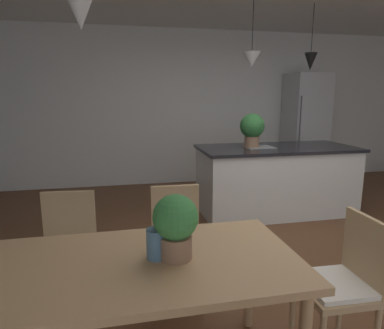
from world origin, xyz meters
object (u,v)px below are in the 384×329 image
at_px(chair_kitchen_end, 343,281).
at_px(potted_plant_on_table, 175,224).
at_px(chair_far_left, 67,249).
at_px(chair_far_right, 178,239).
at_px(refrigerator, 305,128).
at_px(potted_plant_on_island, 252,128).
at_px(vase_on_dining_table, 156,244).
at_px(kitchen_island, 276,179).
at_px(dining_table, 124,275).

bearing_deg(chair_kitchen_end, potted_plant_on_table, -179.87).
xyz_separation_m(chair_kitchen_end, chair_far_left, (-1.67, 0.80, 0.00)).
distance_m(chair_far_right, refrigerator, 4.37).
distance_m(potted_plant_on_island, potted_plant_on_table, 2.86).
bearing_deg(vase_on_dining_table, potted_plant_on_table, -10.26).
distance_m(refrigerator, potted_plant_on_table, 5.05).
height_order(chair_far_left, refrigerator, refrigerator).
height_order(chair_far_left, potted_plant_on_island, potted_plant_on_island).
height_order(chair_far_left, vase_on_dining_table, vase_on_dining_table).
distance_m(chair_far_right, vase_on_dining_table, 0.89).
xyz_separation_m(refrigerator, vase_on_dining_table, (-3.16, -3.99, -0.16)).
xyz_separation_m(chair_far_right, refrigerator, (2.92, 3.21, 0.50)).
xyz_separation_m(kitchen_island, potted_plant_on_table, (-1.77, -2.48, 0.46)).
bearing_deg(potted_plant_on_table, chair_far_right, 79.87).
bearing_deg(chair_far_right, chair_far_left, -179.99).
height_order(dining_table, chair_far_left, chair_far_left).
distance_m(chair_far_right, kitchen_island, 2.34).
distance_m(kitchen_island, potted_plant_on_island, 0.78).
xyz_separation_m(chair_far_left, refrigerator, (3.73, 3.21, 0.50)).
xyz_separation_m(dining_table, vase_on_dining_table, (0.17, 0.01, 0.15)).
bearing_deg(potted_plant_on_table, vase_on_dining_table, 169.74).
bearing_deg(potted_plant_on_table, chair_kitchen_end, 0.13).
height_order(dining_table, refrigerator, refrigerator).
bearing_deg(refrigerator, chair_far_right, -132.30).
bearing_deg(potted_plant_on_island, vase_on_dining_table, -121.48).
xyz_separation_m(chair_kitchen_end, vase_on_dining_table, (-1.11, 0.02, 0.34)).
bearing_deg(chair_far_right, potted_plant_on_table, -100.13).
bearing_deg(chair_kitchen_end, kitchen_island, 72.83).
relative_size(kitchen_island, vase_on_dining_table, 13.14).
distance_m(chair_far_right, potted_plant_on_table, 0.93).
bearing_deg(kitchen_island, chair_kitchen_end, -107.17).
bearing_deg(chair_far_left, vase_on_dining_table, -54.02).
bearing_deg(chair_far_right, vase_on_dining_table, -107.18).
bearing_deg(chair_far_left, potted_plant_on_table, -50.19).
distance_m(chair_kitchen_end, kitchen_island, 2.59).
xyz_separation_m(chair_far_left, potted_plant_on_table, (0.67, -0.80, 0.45)).
bearing_deg(potted_plant_on_table, kitchen_island, 54.45).
bearing_deg(dining_table, chair_far_left, 116.78).
distance_m(dining_table, vase_on_dining_table, 0.22).
distance_m(potted_plant_on_table, vase_on_dining_table, 0.15).
bearing_deg(vase_on_dining_table, potted_plant_on_island, 58.52).
bearing_deg(potted_plant_on_table, refrigerator, 52.61).
distance_m(chair_far_right, chair_far_left, 0.81).
height_order(refrigerator, vase_on_dining_table, refrigerator).
xyz_separation_m(chair_kitchen_end, refrigerator, (2.06, 4.01, 0.50)).
distance_m(refrigerator, potted_plant_on_island, 2.26).
bearing_deg(chair_kitchen_end, refrigerator, 62.82).
distance_m(chair_far_left, kitchen_island, 2.96).
height_order(dining_table, kitchen_island, kitchen_island).
relative_size(chair_kitchen_end, kitchen_island, 0.42).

